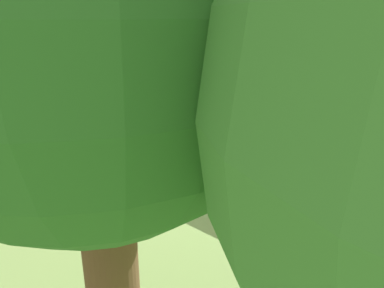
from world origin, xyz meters
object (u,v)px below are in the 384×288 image
conductor_person (134,131)px  park_bench (293,123)px  passenger_car (234,163)px  oak_tree_far (285,28)px  locomotive (160,138)px  oak_tree_near (91,25)px

conductor_person → park_bench: (4.16, -1.07, -0.54)m
conductor_person → passenger_car: bearing=-56.1°
passenger_car → oak_tree_far: size_ratio=0.63×
passenger_car → oak_tree_far: 4.13m
locomotive → passenger_car: 1.93m
conductor_person → oak_tree_near: oak_tree_near is taller
oak_tree_near → park_bench: bearing=18.1°
oak_tree_far → oak_tree_near: bearing=-158.6°
oak_tree_near → oak_tree_far: (7.33, 2.87, -0.25)m
passenger_car → conductor_person: bearing=123.9°
conductor_person → oak_tree_near: (-2.97, -3.40, 1.94)m
conductor_person → park_bench: conductor_person is taller
passenger_car → park_bench: 3.17m
locomotive → park_bench: 3.47m
oak_tree_near → oak_tree_far: oak_tree_near is taller
locomotive → conductor_person: conductor_person is taller
park_bench → oak_tree_far: oak_tree_far is taller
locomotive → passenger_car: (0.00, -1.93, -0.06)m
oak_tree_near → conductor_person: bearing=48.9°
conductor_person → oak_tree_far: 4.71m
locomotive → conductor_person: bearing=-158.3°
conductor_person → oak_tree_far: size_ratio=0.44×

